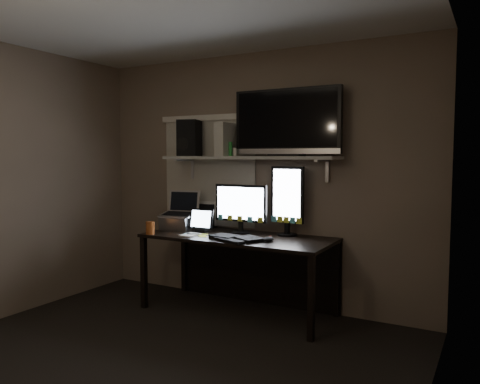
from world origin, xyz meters
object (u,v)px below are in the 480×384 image
Objects in this scene: cup at (150,228)px; keyboard at (237,238)px; laptop at (178,211)px; tablet at (202,220)px; game_console at (226,139)px; desk at (244,252)px; monitor_portrait at (287,201)px; speaker at (190,138)px; tv at (287,122)px; mouse at (269,239)px; monitor_landscape at (241,208)px.

keyboard is at bearing 9.74° from cup.
tablet is at bearing -11.63° from laptop.
game_console is at bearing 152.05° from keyboard.
monitor_portrait is at bearing 16.84° from desk.
keyboard is at bearing -41.61° from speaker.
desk is 0.93m from cup.
desk is 6.83× the size of tablet.
tv reaches higher than cup.
keyboard is 1.17m from tv.
keyboard is 4.06× the size of cup.
laptop is (-1.11, 0.17, 0.17)m from mouse.
cup is at bearing -149.84° from monitor_portrait.
tablet is at bearing -165.97° from tv.
cup is at bearing -154.64° from tv.
cup is at bearing -136.04° from tablet.
game_console reaches higher than tablet.
monitor_portrait reaches higher than desk.
tablet is at bearing -162.75° from monitor_landscape.
tv is at bearing 13.55° from tablet.
speaker is (-0.75, 0.35, 0.92)m from keyboard.
tv is at bearing 2.54° from game_console.
mouse is 0.37× the size of game_console.
desk is 4.66× the size of laptop.
monitor_portrait is 0.48m from mouse.
cup reaches higher than keyboard.
monitor_landscape reaches higher than desk.
cup is (-0.79, -0.44, 0.24)m from desk.
mouse is 1.14m from laptop.
keyboard is 1.24m from speaker.
monitor_landscape is at bearing -19.14° from speaker.
monitor_portrait is 5.47× the size of cup.
game_console is (-0.32, 0.35, 0.90)m from keyboard.
mouse is 1.18m from cup.
game_console is (0.50, 0.13, 0.72)m from laptop.
game_console is (0.55, 0.50, 0.85)m from cup.
tv is (1.18, 0.56, 1.00)m from cup.
monitor_landscape is at bearing -163.64° from monitor_portrait.
monitor_portrait is 1.16m from laptop.
desk is at bearing -163.17° from tv.
speaker is at bearing 177.80° from monitor_landscape.
laptop is at bearing 177.53° from tablet.
mouse is 1.10m from tv.
desk is 2.70× the size of monitor_portrait.
tv reaches higher than speaker.
monitor_landscape is 1.43× the size of laptop.
monitor_portrait is at bearing 25.42° from cup.
monitor_landscape is at bearing -0.93° from laptop.
desk is 5.49× the size of game_console.
tablet is 0.68× the size of laptop.
laptop reaches higher than mouse.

